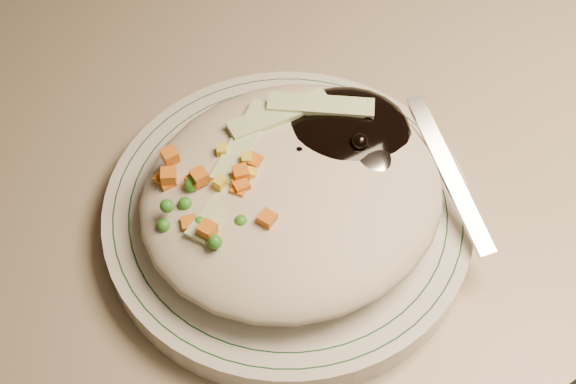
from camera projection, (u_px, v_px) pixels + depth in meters
desk at (251, 187)px, 0.80m from camera, size 1.40×0.70×0.74m
plate at (288, 215)px, 0.52m from camera, size 0.24×0.24×0.02m
plate_rim at (288, 207)px, 0.51m from camera, size 0.23×0.23×0.00m
meal at (294, 184)px, 0.50m from camera, size 0.21×0.19×0.05m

